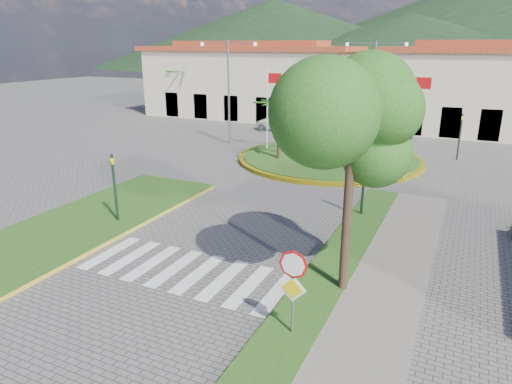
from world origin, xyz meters
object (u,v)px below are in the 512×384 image
at_px(white_van, 281,124).
at_px(car_dark_b, 392,133).
at_px(stop_sign, 293,280).
at_px(deciduous_tree, 352,135).
at_px(car_dark_a, 304,126).
at_px(roundabout_island, 330,158).

xyz_separation_m(white_van, car_dark_b, (10.10, -0.01, -0.07)).
height_order(stop_sign, deciduous_tree, deciduous_tree).
bearing_deg(car_dark_a, white_van, 75.66).
xyz_separation_m(roundabout_island, car_dark_b, (2.64, 9.26, 0.37)).
height_order(car_dark_a, car_dark_b, car_dark_b).
height_order(stop_sign, car_dark_b, stop_sign).
relative_size(stop_sign, deciduous_tree, 0.39).
bearing_deg(roundabout_island, car_dark_b, 74.11).
height_order(roundabout_island, car_dark_b, roundabout_island).
bearing_deg(roundabout_island, stop_sign, -76.27).
height_order(stop_sign, car_dark_a, stop_sign).
xyz_separation_m(stop_sign, car_dark_b, (-2.26, 29.30, -1.25)).
relative_size(roundabout_island, deciduous_tree, 1.87).
xyz_separation_m(stop_sign, car_dark_a, (-10.08, 29.32, -1.25)).
relative_size(roundabout_island, car_dark_b, 3.83).
bearing_deg(stop_sign, car_dark_a, 108.97).
bearing_deg(deciduous_tree, roundabout_island, 107.91).
xyz_separation_m(deciduous_tree, car_dark_a, (-10.68, 26.28, -4.63)).
bearing_deg(white_van, roundabout_island, -146.13).
relative_size(deciduous_tree, car_dark_b, 2.05).
height_order(stop_sign, white_van, stop_sign).
bearing_deg(deciduous_tree, car_dark_a, 112.12).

